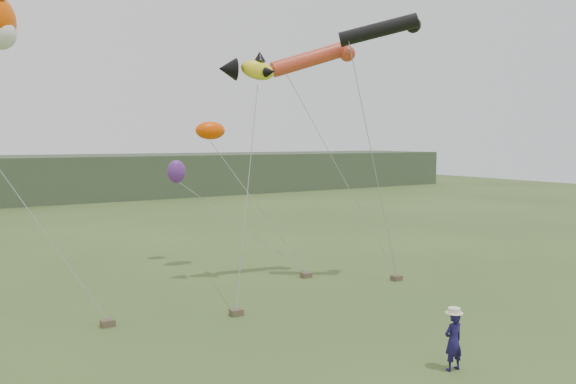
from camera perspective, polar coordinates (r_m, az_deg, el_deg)
name	(u,v)px	position (r m, az deg, el deg)	size (l,w,h in m)	color
ground	(333,359)	(14.61, 4.63, -16.53)	(120.00, 120.00, 0.00)	#385123
headland	(6,180)	(55.90, -26.76, 1.10)	(90.00, 13.00, 4.00)	#2D3D28
festival_attendant	(453,341)	(14.21, 16.45, -14.31)	(0.52, 0.34, 1.42)	#171245
sandbag_anchors	(223,307)	(18.49, -6.67, -11.51)	(16.38, 4.01, 0.20)	brown
fish_kite	(247,69)	(20.94, -4.23, 12.35)	(2.22, 1.45, 1.14)	yellow
tube_kites	(347,45)	(21.79, 5.99, 14.60)	(4.91, 3.62, 2.28)	black
misc_kites	(196,148)	(24.32, -9.31, 4.47)	(1.76, 2.82, 2.68)	#FC4D00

